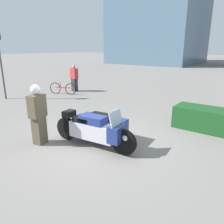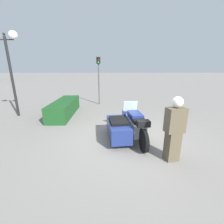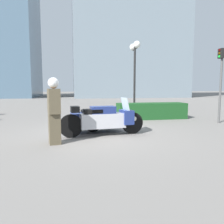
{
  "view_description": "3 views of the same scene",
  "coord_description": "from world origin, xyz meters",
  "px_view_note": "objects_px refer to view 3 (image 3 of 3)",
  "views": [
    {
      "loc": [
        4.01,
        -4.58,
        2.74
      ],
      "look_at": [
        0.1,
        0.7,
        0.77
      ],
      "focal_mm": 35.0,
      "sensor_mm": 36.0,
      "label": 1
    },
    {
      "loc": [
        -4.76,
        0.61,
        2.4
      ],
      "look_at": [
        0.6,
        0.49,
        0.83
      ],
      "focal_mm": 24.0,
      "sensor_mm": 36.0,
      "label": 2
    },
    {
      "loc": [
        -0.77,
        -6.93,
        1.48
      ],
      "look_at": [
        0.58,
        0.29,
        0.66
      ],
      "focal_mm": 35.0,
      "sensor_mm": 36.0,
      "label": 3
    }
  ],
  "objects_px": {
    "officer_rider": "(54,109)",
    "hedge_bush_curbside": "(151,111)",
    "twin_lamp_post": "(135,57)",
    "police_motorcycle": "(101,119)",
    "traffic_light_near": "(220,74)"
  },
  "relations": [
    {
      "from": "officer_rider",
      "to": "hedge_bush_curbside",
      "type": "distance_m",
      "value": 5.88
    },
    {
      "from": "officer_rider",
      "to": "hedge_bush_curbside",
      "type": "bearing_deg",
      "value": 32.85
    },
    {
      "from": "hedge_bush_curbside",
      "to": "traffic_light_near",
      "type": "distance_m",
      "value": 3.35
    },
    {
      "from": "twin_lamp_post",
      "to": "hedge_bush_curbside",
      "type": "bearing_deg",
      "value": -86.21
    },
    {
      "from": "police_motorcycle",
      "to": "hedge_bush_curbside",
      "type": "relative_size",
      "value": 0.81
    },
    {
      "from": "traffic_light_near",
      "to": "officer_rider",
      "type": "bearing_deg",
      "value": 21.39
    },
    {
      "from": "police_motorcycle",
      "to": "traffic_light_near",
      "type": "xyz_separation_m",
      "value": [
        5.18,
        1.23,
        1.58
      ]
    },
    {
      "from": "hedge_bush_curbside",
      "to": "police_motorcycle",
      "type": "bearing_deg",
      "value": -133.97
    },
    {
      "from": "hedge_bush_curbside",
      "to": "traffic_light_near",
      "type": "xyz_separation_m",
      "value": [
        2.34,
        -1.72,
        1.68
      ]
    },
    {
      "from": "hedge_bush_curbside",
      "to": "twin_lamp_post",
      "type": "distance_m",
      "value": 3.72
    },
    {
      "from": "twin_lamp_post",
      "to": "traffic_light_near",
      "type": "xyz_separation_m",
      "value": [
        2.5,
        -4.09,
        -1.18
      ]
    },
    {
      "from": "officer_rider",
      "to": "traffic_light_near",
      "type": "relative_size",
      "value": 0.57
    },
    {
      "from": "officer_rider",
      "to": "traffic_light_near",
      "type": "bearing_deg",
      "value": 8.64
    },
    {
      "from": "officer_rider",
      "to": "police_motorcycle",
      "type": "bearing_deg",
      "value": 27.64
    },
    {
      "from": "police_motorcycle",
      "to": "officer_rider",
      "type": "distance_m",
      "value": 1.83
    }
  ]
}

